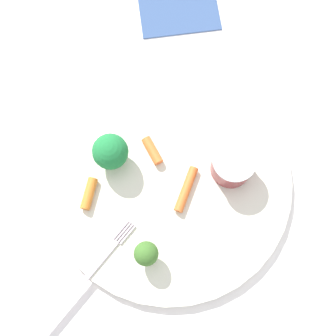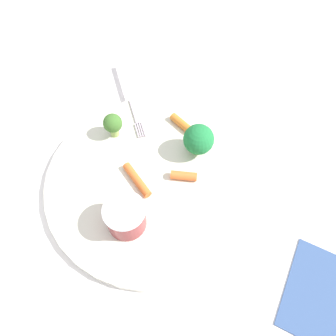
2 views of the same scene
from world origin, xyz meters
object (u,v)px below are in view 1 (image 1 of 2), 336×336
at_px(sauce_cup, 232,165).
at_px(carrot_stick_0, 89,194).
at_px(carrot_stick_2, 186,189).
at_px(carrot_stick_1, 154,150).
at_px(broccoli_floret_1, 146,254).
at_px(broccoli_floret_0, 110,152).
at_px(plate, 169,180).
at_px(fork, 85,279).

distance_m(sauce_cup, carrot_stick_0, 0.18).
relative_size(carrot_stick_0, carrot_stick_2, 0.68).
xyz_separation_m(carrot_stick_1, carrot_stick_2, (-0.06, -0.01, -0.00)).
relative_size(broccoli_floret_1, carrot_stick_2, 0.70).
height_order(broccoli_floret_0, carrot_stick_1, broccoli_floret_0).
relative_size(plate, carrot_stick_0, 7.79).
distance_m(carrot_stick_0, carrot_stick_1, 0.10).
relative_size(carrot_stick_0, fork, 0.23).
xyz_separation_m(carrot_stick_0, carrot_stick_2, (-0.06, -0.10, -0.00)).
bearing_deg(carrot_stick_2, broccoli_floret_1, 117.69).
bearing_deg(broccoli_floret_1, sauce_cup, -75.63).
distance_m(plate, carrot_stick_2, 0.03).
height_order(carrot_stick_0, carrot_stick_1, same).
xyz_separation_m(sauce_cup, carrot_stick_0, (0.06, 0.17, -0.01)).
distance_m(sauce_cup, broccoli_floret_1, 0.15).
distance_m(sauce_cup, carrot_stick_2, 0.06).
distance_m(broccoli_floret_0, fork, 0.15).
relative_size(carrot_stick_2, fork, 0.34).
xyz_separation_m(sauce_cup, carrot_stick_1, (0.07, 0.07, -0.01)).
distance_m(broccoli_floret_0, carrot_stick_1, 0.06).
xyz_separation_m(broccoli_floret_0, fork, (-0.11, 0.10, -0.03)).
bearing_deg(carrot_stick_0, sauce_cup, -111.02).
height_order(plate, fork, fork).
height_order(plate, sauce_cup, sauce_cup).
height_order(plate, broccoli_floret_0, broccoli_floret_0).
relative_size(broccoli_floret_0, carrot_stick_1, 1.41).
bearing_deg(broccoli_floret_0, fork, 137.73).
xyz_separation_m(sauce_cup, carrot_stick_2, (0.01, 0.06, -0.01)).
bearing_deg(carrot_stick_2, plate, 22.89).
xyz_separation_m(plate, carrot_stick_2, (-0.02, -0.01, 0.01)).
relative_size(broccoli_floret_0, fork, 0.30).
bearing_deg(plate, carrot_stick_0, 69.96).
height_order(broccoli_floret_1, carrot_stick_2, broccoli_floret_1).
xyz_separation_m(plate, broccoli_floret_1, (-0.07, 0.07, 0.03)).
bearing_deg(carrot_stick_1, plate, 176.98).
bearing_deg(fork, carrot_stick_1, -58.26).
bearing_deg(carrot_stick_2, carrot_stick_1, 6.75).
bearing_deg(carrot_stick_2, fork, 100.26).
height_order(plate, broccoli_floret_1, broccoli_floret_1).
xyz_separation_m(plate, carrot_stick_1, (0.04, -0.00, 0.01)).
relative_size(sauce_cup, carrot_stick_1, 1.44).
xyz_separation_m(sauce_cup, broccoli_floret_1, (-0.04, 0.14, 0.00)).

